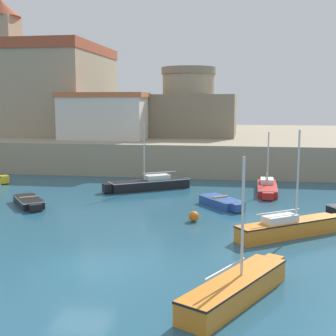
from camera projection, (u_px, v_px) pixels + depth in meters
name	position (u px, v px, depth m)	size (l,w,h in m)	color
ground_plane	(81.00, 267.00, 19.57)	(200.00, 200.00, 0.00)	#235670
quay_seawall	(194.00, 143.00, 61.76)	(120.00, 40.00, 3.02)	gray
sailboat_orange_0	(290.00, 227.00, 24.05)	(5.86, 4.71, 5.49)	orange
dinghy_black_1	(29.00, 202.00, 31.21)	(3.34, 3.88, 0.59)	black
sailboat_red_4	(267.00, 187.00, 35.93)	(1.54, 6.27, 4.67)	red
dinghy_blue_6	(221.00, 202.00, 30.96)	(3.19, 3.72, 0.67)	#284C9E
sailboat_orange_7	(237.00, 287.00, 16.32)	(3.76, 5.98, 5.03)	orange
sailboat_black_9	(149.00, 184.00, 36.99)	(6.45, 4.83, 5.35)	black
mooring_buoy	(194.00, 216.00, 27.09)	(0.60, 0.60, 0.60)	orange
church	(56.00, 86.00, 58.18)	(13.67, 16.45, 15.99)	gray
fortress	(188.00, 110.00, 54.78)	(10.98, 10.98, 7.84)	gray
harbor_shed_mid_row	(103.00, 116.00, 48.59)	(9.15, 4.47, 4.84)	silver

